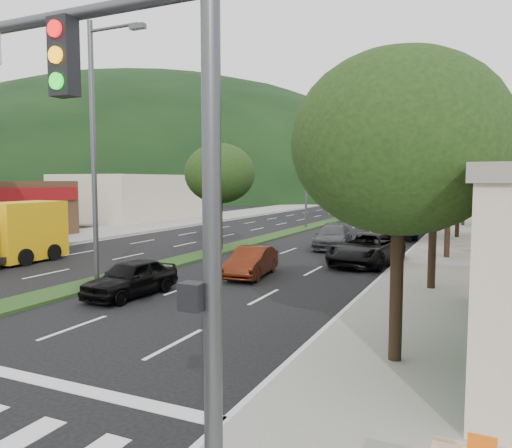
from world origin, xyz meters
The scene contains 21 objects.
sidewalk_right centered at (12.50, 25.00, 0.07)m, with size 5.00×90.00×0.15m, color gray.
sidewalk_left centered at (-13.00, 25.00, 0.07)m, with size 6.00×90.00×0.15m, color gray.
median centered at (0.00, 28.00, 0.06)m, with size 1.60×56.00×0.12m, color #1C3312.
traffic_signal centered at (9.03, -1.54, 4.65)m, with size 6.12×0.40×7.00m.
bldg_left_far centered at (-19.00, 34.00, 2.30)m, with size 9.00×14.00×4.60m, color beige.
hill_far centered at (-80.00, 110.00, 0.00)m, with size 176.00×132.00×82.00m, color black.
tree_r_a centered at (12.00, 4.00, 4.82)m, with size 4.60×4.60×6.63m.
tree_r_b centered at (12.00, 12.00, 5.04)m, with size 4.80×4.80×6.94m.
tree_r_c centered at (12.00, 20.00, 4.75)m, with size 4.40×4.40×6.48m.
tree_r_d centered at (12.00, 30.00, 5.18)m, with size 5.00×5.00×7.17m.
tree_r_e centered at (12.00, 40.00, 4.89)m, with size 4.60×4.60×6.71m.
tree_med_near centered at (0.00, 18.00, 4.43)m, with size 4.00×4.00×6.02m.
tree_med_far centered at (0.00, 44.00, 5.01)m, with size 4.80×4.80×6.94m.
streetlight_near centered at (0.21, 8.00, 5.58)m, with size 2.60×0.25×10.00m.
streetlight_mid centered at (0.21, 33.00, 5.58)m, with size 2.60×0.25×10.00m.
car_queue_a centered at (2.53, 6.91, 0.65)m, with size 1.53×3.80×1.30m, color black.
car_queue_b centered at (5.51, 21.91, 0.69)m, with size 1.94×4.77×1.38m, color #434448.
car_queue_c centered at (4.83, 11.91, 0.62)m, with size 1.32×3.78×1.25m, color #541D0E.
car_queue_d centered at (8.58, 16.91, 0.76)m, with size 2.51×5.45×1.52m, color black.
box_truck centered at (-7.08, 10.01, 1.41)m, with size 2.63×6.15×2.98m.
motorhome centered at (8.00, 31.30, 2.07)m, with size 3.50×10.21×3.88m.
Camera 1 is at (13.66, -6.85, 4.04)m, focal length 35.00 mm.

